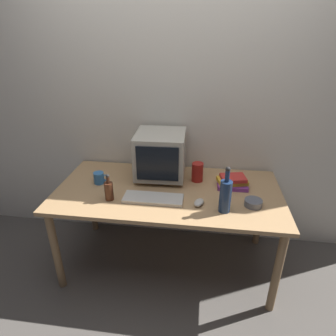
# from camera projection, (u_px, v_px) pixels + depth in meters

# --- Properties ---
(ground_plane) EXTENTS (6.00, 6.00, 0.00)m
(ground_plane) POSITION_uv_depth(u_px,v_px,m) (168.00, 261.00, 2.46)
(ground_plane) COLOR #56514C
(back_wall) EXTENTS (4.00, 0.08, 2.50)m
(back_wall) POSITION_uv_depth(u_px,v_px,m) (176.00, 104.00, 2.34)
(back_wall) COLOR silver
(back_wall) RESTS_ON ground
(desk) EXTENTS (1.68, 0.83, 0.71)m
(desk) POSITION_uv_depth(u_px,v_px,m) (168.00, 198.00, 2.19)
(desk) COLOR tan
(desk) RESTS_ON ground
(crt_monitor) EXTENTS (0.39, 0.40, 0.37)m
(crt_monitor) POSITION_uv_depth(u_px,v_px,m) (161.00, 155.00, 2.26)
(crt_monitor) COLOR #B2AD9E
(crt_monitor) RESTS_ON desk
(keyboard) EXTENTS (0.42, 0.15, 0.02)m
(keyboard) POSITION_uv_depth(u_px,v_px,m) (153.00, 198.00, 2.02)
(keyboard) COLOR beige
(keyboard) RESTS_ON desk
(computer_mouse) EXTENTS (0.09, 0.11, 0.04)m
(computer_mouse) POSITION_uv_depth(u_px,v_px,m) (199.00, 202.00, 1.96)
(computer_mouse) COLOR beige
(computer_mouse) RESTS_ON desk
(bottle_tall) EXTENTS (0.08, 0.08, 0.32)m
(bottle_tall) POSITION_uv_depth(u_px,v_px,m) (225.00, 195.00, 1.85)
(bottle_tall) COLOR navy
(bottle_tall) RESTS_ON desk
(bottle_short) EXTENTS (0.06, 0.06, 0.20)m
(bottle_short) POSITION_uv_depth(u_px,v_px,m) (109.00, 190.00, 2.00)
(bottle_short) COLOR #472314
(bottle_short) RESTS_ON desk
(book_stack) EXTENTS (0.24, 0.18, 0.09)m
(book_stack) POSITION_uv_depth(u_px,v_px,m) (233.00, 182.00, 2.17)
(book_stack) COLOR #843893
(book_stack) RESTS_ON desk
(mug) EXTENTS (0.12, 0.08, 0.09)m
(mug) POSITION_uv_depth(u_px,v_px,m) (99.00, 178.00, 2.23)
(mug) COLOR #3370B2
(mug) RESTS_ON desk
(cd_spindle) EXTENTS (0.12, 0.12, 0.04)m
(cd_spindle) POSITION_uv_depth(u_px,v_px,m) (253.00, 203.00, 1.95)
(cd_spindle) COLOR #595B66
(cd_spindle) RESTS_ON desk
(metal_canister) EXTENTS (0.09, 0.09, 0.15)m
(metal_canister) POSITION_uv_depth(u_px,v_px,m) (197.00, 172.00, 2.25)
(metal_canister) COLOR #A51E19
(metal_canister) RESTS_ON desk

